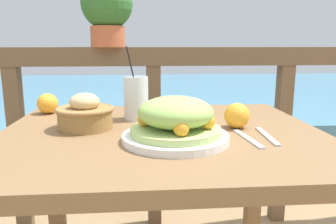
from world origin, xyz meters
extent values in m
cube|color=olive|center=(0.00, 0.00, 0.69)|extent=(0.98, 0.83, 0.04)
cube|color=olive|center=(-0.43, 0.35, 0.33)|extent=(0.06, 0.06, 0.67)
cube|color=olive|center=(0.43, 0.35, 0.33)|extent=(0.06, 0.06, 0.67)
cube|color=brown|center=(0.00, 0.67, 0.91)|extent=(2.80, 0.08, 0.09)
cube|color=brown|center=(-0.68, 0.67, 0.43)|extent=(0.07, 0.07, 0.86)
cube|color=brown|center=(0.00, 0.67, 0.43)|extent=(0.07, 0.07, 0.86)
cube|color=brown|center=(0.68, 0.67, 0.43)|extent=(0.07, 0.07, 0.86)
cube|color=teal|center=(0.00, 3.17, 0.20)|extent=(12.00, 4.00, 0.40)
cylinder|color=white|center=(0.03, -0.11, 0.72)|extent=(0.29, 0.29, 0.02)
cylinder|color=#B7D17A|center=(0.03, -0.11, 0.74)|extent=(0.25, 0.25, 0.02)
ellipsoid|color=#9EC660|center=(0.03, -0.11, 0.79)|extent=(0.20, 0.20, 0.09)
sphere|color=#F9A328|center=(0.11, -0.13, 0.76)|extent=(0.04, 0.04, 0.04)
sphere|color=#F9A328|center=(0.04, -0.02, 0.76)|extent=(0.04, 0.04, 0.04)
sphere|color=#F9A328|center=(-0.05, -0.09, 0.76)|extent=(0.04, 0.04, 0.04)
sphere|color=#F9A328|center=(0.04, -0.20, 0.76)|extent=(0.04, 0.04, 0.04)
cylinder|color=silver|center=(-0.08, 0.16, 0.78)|extent=(0.08, 0.08, 0.15)
cylinder|color=black|center=(-0.08, 0.15, 0.85)|extent=(0.05, 0.03, 0.22)
cylinder|color=olive|center=(-0.23, 0.05, 0.74)|extent=(0.17, 0.17, 0.07)
torus|color=olive|center=(-0.23, 0.05, 0.77)|extent=(0.18, 0.18, 0.01)
ellipsoid|color=#DBB77A|center=(-0.23, 0.05, 0.79)|extent=(0.09, 0.09, 0.06)
cylinder|color=#B75B38|center=(-0.22, 0.67, 1.00)|extent=(0.16, 0.16, 0.10)
sphere|color=#336B2D|center=(-0.22, 0.67, 1.15)|extent=(0.24, 0.24, 0.24)
cube|color=silver|center=(0.23, -0.11, 0.71)|extent=(0.03, 0.18, 0.00)
cube|color=silver|center=(0.30, -0.09, 0.71)|extent=(0.03, 0.18, 0.00)
sphere|color=#F9A328|center=(0.24, 0.01, 0.75)|extent=(0.08, 0.08, 0.08)
sphere|color=#F9A328|center=(-0.41, 0.28, 0.75)|extent=(0.08, 0.08, 0.08)
camera|label=1|loc=(-0.06, -0.96, 0.97)|focal=35.00mm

